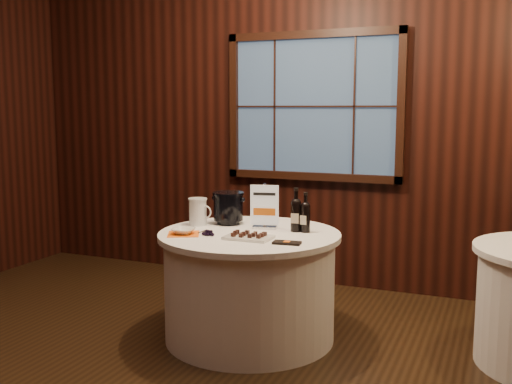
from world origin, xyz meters
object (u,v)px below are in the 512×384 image
at_px(ice_bucket, 228,207).
at_px(port_bottle_left, 296,213).
at_px(cracker_bowl, 183,231).
at_px(chocolate_plate, 249,236).
at_px(glass_pitcher, 198,211).
at_px(chocolate_box, 287,243).
at_px(port_bottle_right, 305,215).
at_px(sign_stand, 264,213).
at_px(grape_bunch, 209,233).
at_px(main_table, 250,285).

bearing_deg(ice_bucket, port_bottle_left, -6.93).
relative_size(ice_bucket, cracker_bowl, 1.53).
relative_size(chocolate_plate, glass_pitcher, 1.53).
height_order(port_bottle_left, chocolate_plate, port_bottle_left).
distance_m(chocolate_box, cracker_bowl, 0.76).
height_order(port_bottle_right, glass_pitcher, port_bottle_right).
relative_size(sign_stand, glass_pitcher, 1.63).
relative_size(sign_stand, grape_bunch, 2.11).
distance_m(main_table, glass_pitcher, 0.67).
bearing_deg(ice_bucket, main_table, -39.73).
relative_size(glass_pitcher, cracker_bowl, 1.29).
bearing_deg(chocolate_plate, main_table, 111.80).
xyz_separation_m(ice_bucket, glass_pitcher, (-0.19, -0.13, -0.02)).
height_order(main_table, chocolate_box, chocolate_box).
distance_m(port_bottle_right, cracker_bowl, 0.86).
height_order(port_bottle_right, cracker_bowl, port_bottle_right).
relative_size(main_table, glass_pitcher, 6.32).
bearing_deg(chocolate_box, sign_stand, 121.76).
height_order(port_bottle_right, chocolate_box, port_bottle_right).
height_order(main_table, port_bottle_right, port_bottle_right).
relative_size(chocolate_box, glass_pitcher, 0.88).
bearing_deg(cracker_bowl, glass_pitcher, 100.70).
distance_m(port_bottle_right, chocolate_plate, 0.46).
bearing_deg(port_bottle_right, chocolate_plate, -119.80).
xyz_separation_m(port_bottle_right, chocolate_box, (0.01, -0.40, -0.12)).
height_order(ice_bucket, glass_pitcher, ice_bucket).
bearing_deg(main_table, port_bottle_left, 28.46).
relative_size(chocolate_plate, cracker_bowl, 1.98).
bearing_deg(sign_stand, port_bottle_left, -15.73).
distance_m(port_bottle_right, grape_bunch, 0.69).
bearing_deg(chocolate_plate, chocolate_box, -8.87).
bearing_deg(main_table, sign_stand, 74.44).
bearing_deg(main_table, cracker_bowl, -149.08).
xyz_separation_m(port_bottle_right, ice_bucket, (-0.63, 0.06, 0.00)).
relative_size(port_bottle_right, grape_bunch, 1.81).
bearing_deg(grape_bunch, glass_pitcher, 129.56).
xyz_separation_m(port_bottle_left, chocolate_plate, (-0.21, -0.35, -0.12)).
distance_m(port_bottle_right, glass_pitcher, 0.82).
bearing_deg(main_table, ice_bucket, 140.27).
height_order(glass_pitcher, cracker_bowl, glass_pitcher).
bearing_deg(port_bottle_left, port_bottle_right, -3.33).
bearing_deg(main_table, grape_bunch, -137.91).
bearing_deg(port_bottle_left, glass_pitcher, 177.52).
bearing_deg(cracker_bowl, grape_bunch, 12.74).
bearing_deg(sign_stand, main_table, -119.32).
bearing_deg(chocolate_box, main_table, 140.33).
bearing_deg(port_bottle_right, main_table, -147.04).
height_order(port_bottle_left, cracker_bowl, port_bottle_left).
bearing_deg(ice_bucket, glass_pitcher, -144.89).
height_order(port_bottle_left, port_bottle_right, port_bottle_left).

